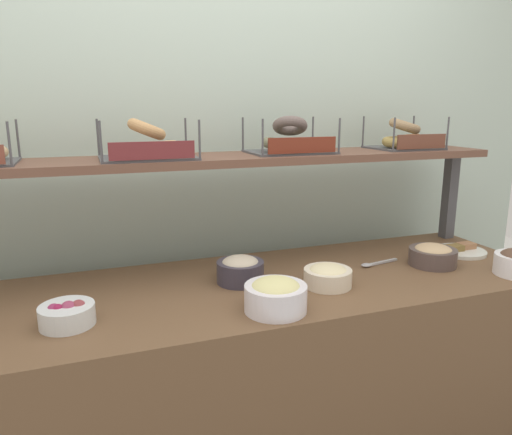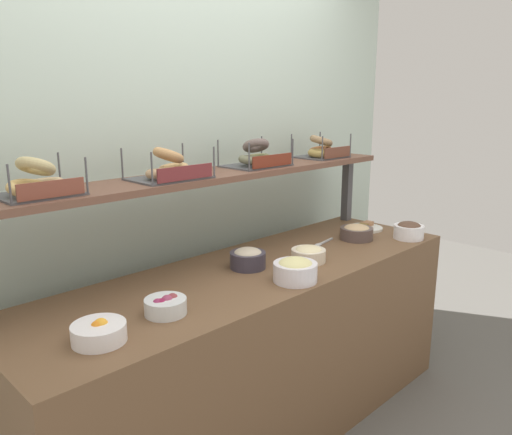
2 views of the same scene
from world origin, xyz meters
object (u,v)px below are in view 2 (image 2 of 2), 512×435
(bowl_potato_salad, at_px, (308,254))
(bagel_basket_sesame, at_px, (169,169))
(bagel_basket_everything, at_px, (321,150))
(bowl_egg_salad, at_px, (295,270))
(bagel_basket_plain, at_px, (37,183))
(bagel_basket_poppy, at_px, (256,157))
(bowl_hummus, at_px, (357,232))
(bowl_chocolate_spread, at_px, (409,230))
(bowl_tuna_salad, at_px, (248,258))
(serving_spoon_near_plate, at_px, (322,243))
(bowl_fruit_salad, at_px, (99,332))
(bowl_beet_salad, at_px, (166,306))
(serving_plate_white, at_px, (365,227))

(bowl_potato_salad, xyz_separation_m, bagel_basket_sesame, (-0.55, 0.35, 0.44))
(bagel_basket_sesame, xyz_separation_m, bagel_basket_everything, (1.12, 0.03, -0.00))
(bowl_potato_salad, bearing_deg, bowl_egg_salad, -152.38)
(bagel_basket_plain, height_order, bagel_basket_poppy, bagel_basket_plain)
(bowl_hummus, relative_size, bowl_egg_salad, 0.95)
(bowl_egg_salad, bearing_deg, bowl_chocolate_spread, -0.52)
(bowl_potato_salad, bearing_deg, bowl_tuna_salad, 152.88)
(bowl_egg_salad, xyz_separation_m, bagel_basket_everything, (0.81, 0.51, 0.42))
(bowl_potato_salad, bearing_deg, bagel_basket_sesame, 147.64)
(bowl_hummus, bearing_deg, serving_spoon_near_plate, 161.53)
(bowl_egg_salad, xyz_separation_m, serving_spoon_near_plate, (0.53, 0.26, -0.04))
(bowl_tuna_salad, bearing_deg, bowl_fruit_salad, -167.88)
(bagel_basket_sesame, bearing_deg, serving_spoon_near_plate, -14.59)
(bowl_fruit_salad, height_order, bagel_basket_everything, bagel_basket_everything)
(bowl_hummus, relative_size, bagel_basket_everything, 0.65)
(bowl_egg_salad, relative_size, bagel_basket_poppy, 0.59)
(bagel_basket_poppy, bearing_deg, bowl_hummus, -33.06)
(bowl_hummus, relative_size, bowl_beet_salad, 1.18)
(bowl_hummus, bearing_deg, bagel_basket_sesame, 164.59)
(bowl_chocolate_spread, height_order, bagel_basket_poppy, bagel_basket_poppy)
(bowl_fruit_salad, height_order, bowl_chocolate_spread, bowl_chocolate_spread)
(bowl_beet_salad, height_order, bagel_basket_everything, bagel_basket_everything)
(bagel_basket_sesame, bearing_deg, bagel_basket_poppy, 2.63)
(bagel_basket_poppy, bearing_deg, bowl_beet_salad, -155.52)
(serving_spoon_near_plate, relative_size, bagel_basket_poppy, 0.55)
(bowl_potato_salad, xyz_separation_m, bowl_chocolate_spread, (0.72, -0.14, 0.01))
(bowl_potato_salad, xyz_separation_m, serving_spoon_near_plate, (0.28, 0.13, -0.03))
(bowl_egg_salad, xyz_separation_m, bowl_potato_salad, (0.25, 0.13, -0.01))
(bagel_basket_plain, xyz_separation_m, bagel_basket_sesame, (0.57, -0.02, -0.00))
(serving_spoon_near_plate, xyz_separation_m, bagel_basket_poppy, (-0.27, 0.24, 0.47))
(bowl_egg_salad, xyz_separation_m, bowl_tuna_salad, (-0.02, 0.27, -0.00))
(bowl_egg_salad, bearing_deg, bowl_potato_salad, 27.62)
(bowl_potato_salad, bearing_deg, serving_plate_white, 11.56)
(bagel_basket_plain, xyz_separation_m, bagel_basket_everything, (1.68, 0.01, -0.00))
(serving_plate_white, distance_m, serving_spoon_near_plate, 0.44)
(serving_plate_white, relative_size, bagel_basket_everything, 0.74)
(bowl_beet_salad, height_order, serving_plate_white, bowl_beet_salad)
(bowl_fruit_salad, relative_size, bagel_basket_everything, 0.64)
(bowl_potato_salad, bearing_deg, bagel_basket_poppy, 87.94)
(bowl_fruit_salad, bearing_deg, bowl_chocolate_spread, -2.99)
(bowl_egg_salad, height_order, bagel_basket_plain, bagel_basket_plain)
(bowl_egg_salad, distance_m, bagel_basket_poppy, 0.71)
(serving_plate_white, height_order, bagel_basket_everything, bagel_basket_everything)
(bowl_egg_salad, distance_m, serving_spoon_near_plate, 0.59)
(bowl_hummus, distance_m, bowl_chocolate_spread, 0.30)
(bowl_potato_salad, height_order, bagel_basket_sesame, bagel_basket_sesame)
(bowl_tuna_salad, height_order, serving_plate_white, bowl_tuna_salad)
(bagel_basket_plain, bearing_deg, bowl_chocolate_spread, -15.56)
(bowl_hummus, bearing_deg, bagel_basket_everything, 78.53)
(bowl_chocolate_spread, bearing_deg, bowl_hummus, 138.09)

